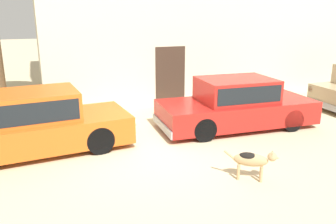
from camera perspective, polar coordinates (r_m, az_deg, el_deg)
name	(u,v)px	position (r m, az deg, el deg)	size (l,w,h in m)	color
ground_plane	(157,151)	(8.38, -1.91, -6.53)	(80.00, 80.00, 0.00)	#CCB78E
parked_sedan_nearest	(37,122)	(8.73, -20.92, -1.63)	(4.56, 2.08, 1.48)	#D15619
parked_sedan_second	(236,104)	(10.09, 11.23, 1.39)	(4.69, 2.05, 1.44)	#AD1E19
stray_dog_spotted	(253,160)	(7.08, 13.83, -7.69)	(0.93, 0.67, 0.65)	tan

